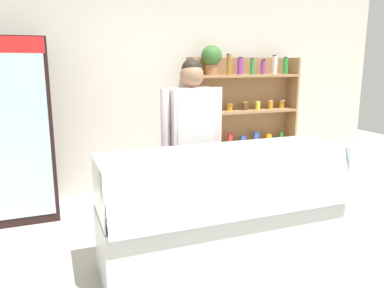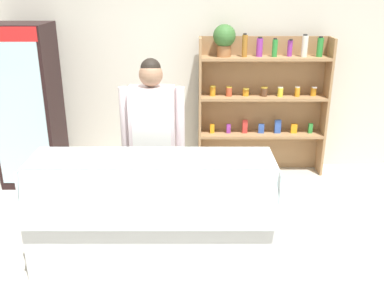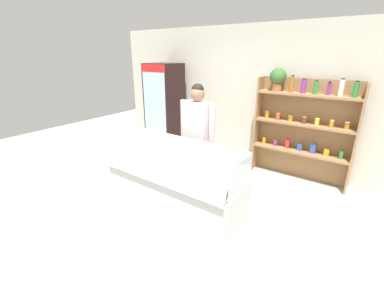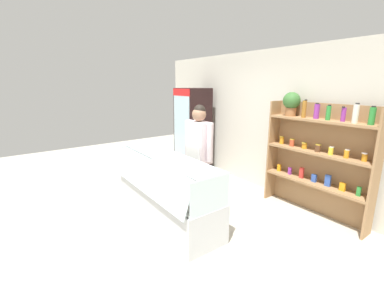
{
  "view_description": "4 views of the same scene",
  "coord_description": "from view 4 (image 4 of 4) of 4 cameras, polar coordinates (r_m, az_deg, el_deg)",
  "views": [
    {
      "loc": [
        -1.58,
        -2.82,
        1.71
      ],
      "look_at": [
        -0.3,
        0.5,
        0.94
      ],
      "focal_mm": 35.0,
      "sensor_mm": 36.0,
      "label": 1
    },
    {
      "loc": [
        0.12,
        -3.44,
        2.41
      ],
      "look_at": [
        0.1,
        0.47,
        0.93
      ],
      "focal_mm": 40.0,
      "sensor_mm": 36.0,
      "label": 2
    },
    {
      "loc": [
        1.95,
        -2.67,
        2.18
      ],
      "look_at": [
        -0.19,
        0.32,
        0.87
      ],
      "focal_mm": 24.0,
      "sensor_mm": 36.0,
      "label": 3
    },
    {
      "loc": [
        2.98,
        -1.94,
        2.07
      ],
      "look_at": [
        -0.3,
        0.45,
        1.12
      ],
      "focal_mm": 24.0,
      "sensor_mm": 36.0,
      "label": 4
    }
  ],
  "objects": [
    {
      "name": "back_wall",
      "position": [
        5.13,
        17.84,
        4.51
      ],
      "size": [
        6.8,
        0.1,
        2.7
      ],
      "primitive_type": "cube",
      "color": "beige",
      "rests_on": "ground"
    },
    {
      "name": "drinks_fridge",
      "position": [
        6.14,
        0.11,
        3.08
      ],
      "size": [
        0.7,
        0.64,
        1.98
      ],
      "color": "black",
      "rests_on": "ground"
    },
    {
      "name": "ground_plane",
      "position": [
        4.12,
        -2.71,
        -16.99
      ],
      "size": [
        12.0,
        12.0,
        0.0
      ],
      "primitive_type": "plane",
      "color": "#B7B2A3"
    },
    {
      "name": "shelving_unit",
      "position": [
        4.47,
        25.64,
        -0.79
      ],
      "size": [
        1.65,
        0.29,
        1.94
      ],
      "color": "#9E754C",
      "rests_on": "ground"
    },
    {
      "name": "shop_clerk",
      "position": [
        4.24,
        1.48,
        -0.79
      ],
      "size": [
        0.63,
        0.25,
        1.75
      ],
      "color": "#4C4233",
      "rests_on": "ground"
    },
    {
      "name": "deli_display_case",
      "position": [
        4.11,
        -5.8,
        -12.2
      ],
      "size": [
        2.12,
        0.71,
        1.01
      ],
      "color": "silver",
      "rests_on": "ground"
    }
  ]
}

